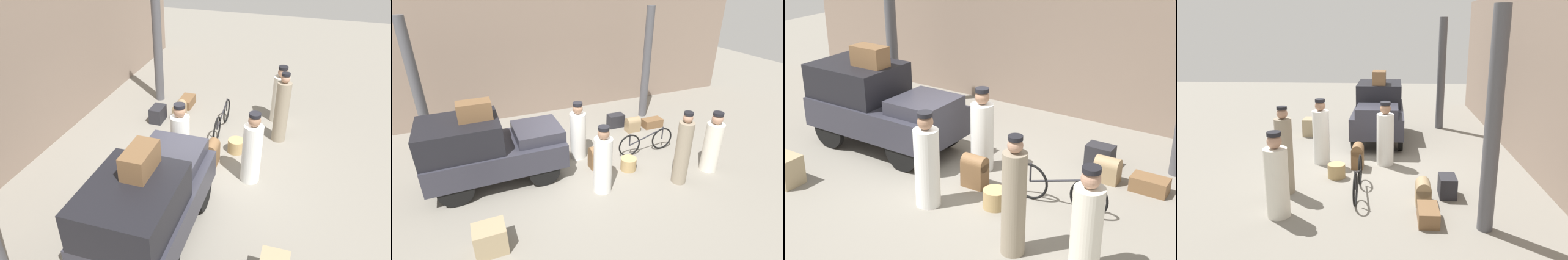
% 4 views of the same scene
% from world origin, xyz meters
% --- Properties ---
extents(ground_plane, '(30.00, 30.00, 0.00)m').
position_xyz_m(ground_plane, '(0.00, 0.00, 0.00)').
color(ground_plane, gray).
extents(station_building_facade, '(16.00, 0.15, 4.50)m').
position_xyz_m(station_building_facade, '(0.00, 4.08, 2.25)').
color(station_building_facade, gray).
rests_on(station_building_facade, ground).
extents(canopy_pillar_left, '(0.27, 0.27, 3.77)m').
position_xyz_m(canopy_pillar_left, '(-3.78, 2.33, 1.88)').
color(canopy_pillar_left, '#4C4C51').
rests_on(canopy_pillar_left, ground).
extents(truck, '(3.21, 1.50, 1.71)m').
position_xyz_m(truck, '(-2.34, 0.26, 0.93)').
color(truck, black).
rests_on(truck, ground).
extents(bicycle, '(1.75, 0.04, 0.71)m').
position_xyz_m(bicycle, '(1.91, -0.01, 0.35)').
color(bicycle, black).
rests_on(bicycle, ground).
extents(wicker_basket, '(0.41, 0.41, 0.33)m').
position_xyz_m(wicker_basket, '(1.02, -0.60, 0.17)').
color(wicker_basket, tan).
rests_on(wicker_basket, ground).
extents(porter_standing_middle, '(0.43, 0.43, 1.63)m').
position_xyz_m(porter_standing_middle, '(2.97, -1.40, 0.73)').
color(porter_standing_middle, silver).
rests_on(porter_standing_middle, ground).
extents(porter_carrying_trunk, '(0.44, 0.44, 1.63)m').
position_xyz_m(porter_carrying_trunk, '(0.04, 0.52, 0.74)').
color(porter_carrying_trunk, white).
rests_on(porter_carrying_trunk, ground).
extents(conductor_in_dark_uniform, '(0.36, 0.36, 1.87)m').
position_xyz_m(conductor_in_dark_uniform, '(1.92, -1.54, 0.87)').
color(conductor_in_dark_uniform, gray).
rests_on(conductor_in_dark_uniform, ground).
extents(porter_lifting_near_truck, '(0.42, 0.42, 1.69)m').
position_xyz_m(porter_lifting_near_truck, '(0.02, -1.13, 0.76)').
color(porter_lifting_near_truck, white).
rests_on(porter_lifting_near_truck, ground).
extents(trunk_large_brown, '(0.58, 0.46, 0.56)m').
position_xyz_m(trunk_large_brown, '(-2.64, -1.98, 0.28)').
color(trunk_large_brown, '#9E8966').
rests_on(trunk_large_brown, ground).
extents(suitcase_small_leather, '(0.53, 0.35, 0.44)m').
position_xyz_m(suitcase_small_leather, '(1.91, 1.86, 0.22)').
color(suitcase_small_leather, '#232328').
rests_on(suitcase_small_leather, ground).
extents(trunk_barrel_dark, '(0.44, 0.29, 0.62)m').
position_xyz_m(trunk_barrel_dark, '(0.32, -0.17, 0.33)').
color(trunk_barrel_dark, brown).
rests_on(trunk_barrel_dark, ground).
extents(suitcase_black_upright, '(0.66, 0.37, 0.28)m').
position_xyz_m(suitcase_black_upright, '(3.04, 1.36, 0.14)').
color(suitcase_black_upright, brown).
rests_on(suitcase_black_upright, ground).
extents(suitcase_tan_flat, '(0.45, 0.30, 0.49)m').
position_xyz_m(suitcase_tan_flat, '(2.26, 1.33, 0.25)').
color(suitcase_tan_flat, '#937A56').
rests_on(suitcase_tan_flat, ground).
extents(trunk_on_truck_roof, '(0.73, 0.40, 0.42)m').
position_xyz_m(trunk_on_truck_roof, '(-2.49, 0.26, 1.92)').
color(trunk_on_truck_roof, brown).
rests_on(trunk_on_truck_roof, truck).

